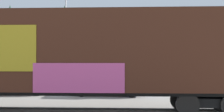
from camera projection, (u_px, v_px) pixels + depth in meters
ground_plane at (64, 112)px, 12.14m from camera, size 260.00×260.00×0.00m
track at (50, 111)px, 12.18m from camera, size 60.02×3.30×0.08m
freight_car at (79, 53)px, 12.15m from camera, size 16.16×3.25×4.39m
flagpole at (69, 24)px, 23.33m from camera, size 1.45×0.39×8.08m
hillside at (113, 45)px, 91.99m from camera, size 148.62×30.09×18.09m
parked_car_white at (14, 81)px, 18.48m from camera, size 4.69×2.44×1.72m
parked_car_blue at (108, 82)px, 18.03m from camera, size 4.60×2.37×1.62m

